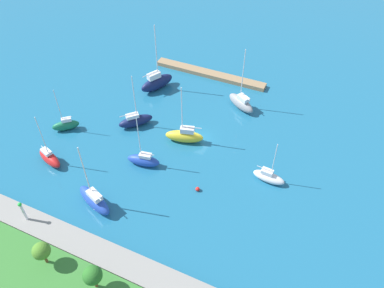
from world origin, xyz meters
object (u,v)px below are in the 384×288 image
(sailboat_red_lone_south, at_px, (50,158))
(sailboat_navy_mid_basin, at_px, (136,121))
(sailboat_yellow_inner_mooring, at_px, (185,136))
(harbor_beacon, at_px, (23,210))
(sailboat_navy_outer_mooring, at_px, (157,82))
(park_tree_center, at_px, (41,251))
(sailboat_blue_lone_north, at_px, (144,160))
(mooring_buoy_red, at_px, (198,189))
(sailboat_blue_off_beacon, at_px, (94,200))
(sailboat_green_center_basin, at_px, (66,125))
(sailboat_gray_near_pier, at_px, (241,103))
(park_tree_east, at_px, (93,275))
(sailboat_white_by_breakwater, at_px, (269,177))
(pier_dock, at_px, (210,74))

(sailboat_red_lone_south, relative_size, sailboat_navy_mid_basin, 0.94)
(sailboat_yellow_inner_mooring, bearing_deg, harbor_beacon, 46.19)
(sailboat_navy_outer_mooring, bearing_deg, park_tree_center, -145.17)
(sailboat_blue_lone_north, distance_m, mooring_buoy_red, 10.63)
(harbor_beacon, bearing_deg, park_tree_center, 149.94)
(sailboat_blue_off_beacon, height_order, mooring_buoy_red, sailboat_blue_off_beacon)
(sailboat_navy_outer_mooring, relative_size, sailboat_blue_lone_north, 1.41)
(sailboat_green_center_basin, distance_m, sailboat_yellow_inner_mooring, 22.26)
(sailboat_yellow_inner_mooring, bearing_deg, sailboat_blue_off_beacon, 55.22)
(sailboat_green_center_basin, height_order, mooring_buoy_red, sailboat_green_center_basin)
(sailboat_gray_near_pier, bearing_deg, park_tree_east, 115.80)
(park_tree_east, bearing_deg, mooring_buoy_red, -103.68)
(sailboat_gray_near_pier, xyz_separation_m, sailboat_yellow_inner_mooring, (6.00, 13.37, 0.00))
(harbor_beacon, distance_m, sailboat_navy_mid_basin, 25.67)
(sailboat_gray_near_pier, bearing_deg, sailboat_blue_lone_north, 96.83)
(park_tree_center, distance_m, sailboat_green_center_basin, 27.98)
(sailboat_yellow_inner_mooring, distance_m, sailboat_blue_lone_north, 8.93)
(sailboat_white_by_breakwater, bearing_deg, park_tree_east, -114.78)
(sailboat_white_by_breakwater, xyz_separation_m, sailboat_blue_lone_north, (20.07, 5.25, 0.17))
(sailboat_white_by_breakwater, relative_size, sailboat_blue_lone_north, 0.82)
(sailboat_red_lone_south, bearing_deg, harbor_beacon, -45.99)
(mooring_buoy_red, bearing_deg, sailboat_white_by_breakwater, -145.26)
(pier_dock, height_order, sailboat_blue_lone_north, sailboat_blue_lone_north)
(park_tree_center, bearing_deg, sailboat_navy_outer_mooring, -81.47)
(pier_dock, xyz_separation_m, sailboat_yellow_inner_mooring, (-4.04, 21.45, 0.88))
(pier_dock, height_order, sailboat_navy_mid_basin, sailboat_navy_mid_basin)
(sailboat_gray_near_pier, bearing_deg, sailboat_blue_off_beacon, 100.41)
(pier_dock, height_order, sailboat_yellow_inner_mooring, sailboat_yellow_inner_mooring)
(pier_dock, bearing_deg, park_tree_center, 87.82)
(sailboat_navy_mid_basin, bearing_deg, sailboat_blue_off_beacon, -125.31)
(sailboat_blue_off_beacon, height_order, sailboat_white_by_breakwater, sailboat_blue_off_beacon)
(park_tree_east, bearing_deg, sailboat_navy_mid_basin, -67.80)
(sailboat_yellow_inner_mooring, xyz_separation_m, sailboat_white_by_breakwater, (-16.31, 2.84, -0.39))
(pier_dock, bearing_deg, sailboat_yellow_inner_mooring, 100.66)
(sailboat_blue_off_beacon, distance_m, sailboat_red_lone_south, 12.98)
(sailboat_blue_lone_north, bearing_deg, sailboat_navy_outer_mooring, -78.24)
(sailboat_blue_off_beacon, xyz_separation_m, mooring_buoy_red, (-12.95, -9.13, -1.06))
(sailboat_yellow_inner_mooring, distance_m, sailboat_red_lone_south, 23.29)
(sailboat_blue_off_beacon, distance_m, sailboat_green_center_basin, 19.55)
(harbor_beacon, height_order, sailboat_blue_lone_north, sailboat_blue_lone_north)
(sailboat_blue_off_beacon, height_order, sailboat_navy_mid_basin, sailboat_blue_off_beacon)
(harbor_beacon, distance_m, sailboat_green_center_basin, 20.86)
(sailboat_yellow_inner_mooring, bearing_deg, park_tree_center, 62.17)
(harbor_beacon, bearing_deg, sailboat_blue_off_beacon, -136.00)
(sailboat_green_center_basin, bearing_deg, sailboat_white_by_breakwater, 143.87)
(harbor_beacon, xyz_separation_m, sailboat_white_by_breakwater, (-29.46, -22.47, -2.30))
(sailboat_red_lone_south, xyz_separation_m, sailboat_blue_lone_north, (-14.66, -6.15, -0.03))
(sailboat_blue_off_beacon, distance_m, sailboat_gray_near_pier, 34.21)
(sailboat_navy_outer_mooring, bearing_deg, harbor_beacon, -155.10)
(sailboat_yellow_inner_mooring, bearing_deg, sailboat_navy_outer_mooring, -61.30)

